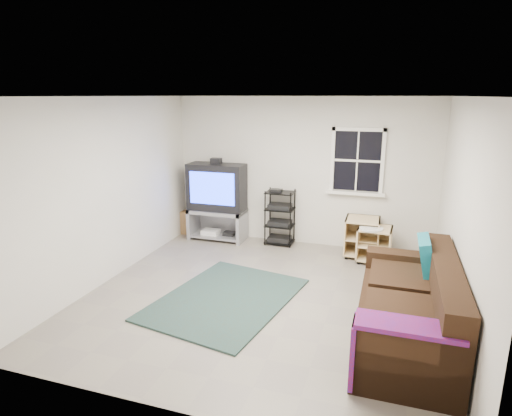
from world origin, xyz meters
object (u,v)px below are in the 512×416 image
(sofa, at_px, (411,311))
(tv_unit, at_px, (217,195))
(side_table_left, at_px, (362,235))
(av_rack, at_px, (280,221))
(side_table_right, at_px, (374,241))

(sofa, bearing_deg, tv_unit, 142.42)
(side_table_left, bearing_deg, sofa, -74.45)
(av_rack, height_order, side_table_right, av_rack)
(tv_unit, relative_size, side_table_left, 2.35)
(av_rack, bearing_deg, side_table_right, -11.11)
(av_rack, bearing_deg, tv_unit, -176.15)
(sofa, bearing_deg, side_table_left, 105.55)
(av_rack, distance_m, side_table_right, 1.70)
(side_table_left, relative_size, side_table_right, 1.08)
(av_rack, height_order, sofa, sofa)
(tv_unit, height_order, side_table_left, tv_unit)
(side_table_right, bearing_deg, tv_unit, 175.00)
(side_table_left, bearing_deg, av_rack, 175.22)
(tv_unit, bearing_deg, side_table_right, -5.00)
(tv_unit, bearing_deg, sofa, -37.58)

